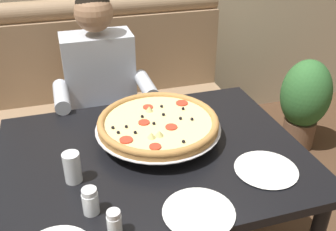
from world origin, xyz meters
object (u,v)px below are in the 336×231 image
Objects in this scene: pizza at (158,123)px; potted_plant at (305,100)px; drinking_glass at (72,169)px; shaker_oregano at (114,225)px; plate_near_right at (199,211)px; diner_main at (103,92)px; booth_bench at (118,115)px; plate_near_left at (266,168)px; shaker_pepper_flakes at (91,203)px; dining_table at (153,167)px.

potted_plant is (1.30, 0.69, -0.43)m from pizza.
shaker_oregano is at bearing -71.52° from drinking_glass.
diner_main is at bearing 99.05° from plate_near_right.
diner_main reaches higher than plate_near_right.
booth_bench is 6.12× the size of plate_near_left.
potted_plant is at bearing 36.86° from shaker_oregano.
shaker_pepper_flakes is at bearing -147.04° from potted_plant.
drinking_glass is at bearing 167.91° from plate_near_left.
drinking_glass reaches higher than pizza.
shaker_pepper_flakes is (-0.06, 0.12, 0.00)m from shaker_oregano.
booth_bench is at bearing 76.56° from shaker_pepper_flakes.
shaker_oregano is 0.14m from shaker_pepper_flakes.
booth_bench is 1.21× the size of dining_table.
potted_plant is (1.35, 0.79, -0.26)m from dining_table.
shaker_oregano is at bearing -166.34° from plate_near_left.
diner_main reaches higher than booth_bench.
booth_bench is 0.99m from dining_table.
potted_plant is (1.47, 0.10, -0.32)m from diner_main.
diner_main is 5.01× the size of plate_near_left.
pizza reaches higher than shaker_oregano.
drinking_glass is at bearing 108.48° from shaker_oregano.
pizza is at bearing -86.64° from booth_bench.
booth_bench is at bearing 80.20° from shaker_oregano.
plate_near_left is (0.40, -0.25, 0.09)m from dining_table.
potted_plant is (1.30, 1.18, -0.35)m from plate_near_right.
dining_table is at bearing -117.49° from pizza.
potted_plant is (1.69, 0.88, -0.40)m from drinking_glass.
dining_table is 5.06× the size of plate_near_right.
shaker_oregano reaches higher than plate_near_right.
shaker_pepper_flakes is at bearing -77.16° from drinking_glass.
diner_main reaches higher than shaker_pepper_flakes.
shaker_pepper_flakes is 0.40× the size of plate_near_left.
plate_near_right is (-0.34, -0.15, -0.00)m from plate_near_left.
shaker_oregano is (-0.29, -0.50, -0.04)m from pizza.
dining_table is at bearing -80.54° from diner_main.
shaker_pepper_flakes is (-0.30, -0.28, 0.12)m from dining_table.
drinking_glass is (-0.39, -0.19, -0.03)m from pizza.
potted_plant is at bearing 30.18° from dining_table.
plate_near_left is 1.45m from potted_plant.
diner_main is 5.00× the size of plate_near_right.
drinking_glass reaches higher than shaker_pepper_flakes.
diner_main reaches higher than shaker_oregano.
booth_bench is 12.53× the size of drinking_glass.
shaker_pepper_flakes is at bearing 116.64° from shaker_oregano.
dining_table is 1.01× the size of diner_main.
shaker_oregano is at bearing -119.67° from pizza.
diner_main is 1.10m from shaker_oregano.
drinking_glass reaches higher than plate_near_left.
pizza is 4.49× the size of drinking_glass.
plate_near_left is (0.52, -0.94, 0.03)m from diner_main.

